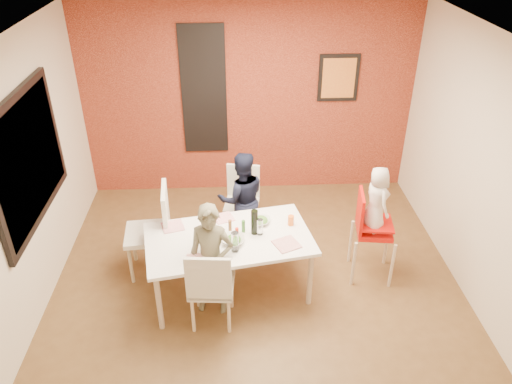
{
  "coord_description": "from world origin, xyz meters",
  "views": [
    {
      "loc": [
        -0.23,
        -4.22,
        3.75
      ],
      "look_at": [
        0.0,
        0.3,
        1.05
      ],
      "focal_mm": 35.0,
      "sensor_mm": 36.0,
      "label": 1
    }
  ],
  "objects_px": {
    "chair_near": "(210,285)",
    "paper_towel_roll": "(210,232)",
    "child_near": "(211,260)",
    "toddler": "(377,200)",
    "dining_table": "(229,242)",
    "child_far": "(242,199)",
    "chair_far": "(242,196)",
    "wine_bottle": "(254,222)",
    "high_chair": "(370,227)",
    "chair_left": "(156,226)"
  },
  "relations": [
    {
      "from": "dining_table",
      "to": "wine_bottle",
      "type": "bearing_deg",
      "value": 13.47
    },
    {
      "from": "high_chair",
      "to": "dining_table",
      "type": "bearing_deg",
      "value": 105.31
    },
    {
      "from": "child_near",
      "to": "toddler",
      "type": "bearing_deg",
      "value": 22.73
    },
    {
      "from": "chair_far",
      "to": "chair_left",
      "type": "height_order",
      "value": "chair_left"
    },
    {
      "from": "chair_left",
      "to": "child_near",
      "type": "bearing_deg",
      "value": 38.48
    },
    {
      "from": "dining_table",
      "to": "chair_left",
      "type": "distance_m",
      "value": 0.91
    },
    {
      "from": "dining_table",
      "to": "wine_bottle",
      "type": "relative_size",
      "value": 6.61
    },
    {
      "from": "high_chair",
      "to": "child_far",
      "type": "relative_size",
      "value": 0.87
    },
    {
      "from": "paper_towel_roll",
      "to": "chair_left",
      "type": "bearing_deg",
      "value": 142.77
    },
    {
      "from": "chair_near",
      "to": "child_near",
      "type": "bearing_deg",
      "value": -86.97
    },
    {
      "from": "chair_near",
      "to": "paper_towel_roll",
      "type": "bearing_deg",
      "value": -85.55
    },
    {
      "from": "chair_near",
      "to": "toddler",
      "type": "distance_m",
      "value": 1.94
    },
    {
      "from": "child_near",
      "to": "paper_towel_roll",
      "type": "distance_m",
      "value": 0.29
    },
    {
      "from": "chair_near",
      "to": "child_near",
      "type": "height_order",
      "value": "child_near"
    },
    {
      "from": "dining_table",
      "to": "paper_towel_roll",
      "type": "bearing_deg",
      "value": -158.69
    },
    {
      "from": "dining_table",
      "to": "child_near",
      "type": "height_order",
      "value": "child_near"
    },
    {
      "from": "dining_table",
      "to": "toddler",
      "type": "relative_size",
      "value": 2.47
    },
    {
      "from": "chair_far",
      "to": "paper_towel_roll",
      "type": "xyz_separation_m",
      "value": [
        -0.35,
        -1.23,
        0.34
      ]
    },
    {
      "from": "dining_table",
      "to": "chair_far",
      "type": "height_order",
      "value": "chair_far"
    },
    {
      "from": "chair_near",
      "to": "chair_left",
      "type": "distance_m",
      "value": 1.12
    },
    {
      "from": "dining_table",
      "to": "chair_near",
      "type": "relative_size",
      "value": 1.97
    },
    {
      "from": "toddler",
      "to": "wine_bottle",
      "type": "bearing_deg",
      "value": 81.17
    },
    {
      "from": "child_far",
      "to": "dining_table",
      "type": "bearing_deg",
      "value": 71.67
    },
    {
      "from": "dining_table",
      "to": "child_far",
      "type": "xyz_separation_m",
      "value": [
        0.16,
        0.92,
        -0.04
      ]
    },
    {
      "from": "dining_table",
      "to": "high_chair",
      "type": "distance_m",
      "value": 1.55
    },
    {
      "from": "chair_far",
      "to": "wine_bottle",
      "type": "distance_m",
      "value": 1.15
    },
    {
      "from": "toddler",
      "to": "high_chair",
      "type": "bearing_deg",
      "value": 62.43
    },
    {
      "from": "chair_far",
      "to": "child_near",
      "type": "distance_m",
      "value": 1.47
    },
    {
      "from": "chair_near",
      "to": "wine_bottle",
      "type": "xyz_separation_m",
      "value": [
        0.45,
        0.57,
        0.33
      ]
    },
    {
      "from": "chair_near",
      "to": "chair_left",
      "type": "height_order",
      "value": "chair_left"
    },
    {
      "from": "chair_near",
      "to": "wine_bottle",
      "type": "bearing_deg",
      "value": -123.64
    },
    {
      "from": "paper_towel_roll",
      "to": "child_far",
      "type": "bearing_deg",
      "value": 71.04
    },
    {
      "from": "chair_near",
      "to": "high_chair",
      "type": "xyz_separation_m",
      "value": [
        1.72,
        0.72,
        0.12
      ]
    },
    {
      "from": "chair_far",
      "to": "wine_bottle",
      "type": "xyz_separation_m",
      "value": [
        0.1,
        -1.09,
        0.35
      ]
    },
    {
      "from": "chair_left",
      "to": "child_far",
      "type": "xyz_separation_m",
      "value": [
        0.97,
        0.51,
        0.01
      ]
    },
    {
      "from": "chair_left",
      "to": "high_chair",
      "type": "bearing_deg",
      "value": 80.25
    },
    {
      "from": "high_chair",
      "to": "child_near",
      "type": "distance_m",
      "value": 1.78
    },
    {
      "from": "chair_far",
      "to": "high_chair",
      "type": "distance_m",
      "value": 1.67
    },
    {
      "from": "high_chair",
      "to": "wine_bottle",
      "type": "relative_size",
      "value": 3.8
    },
    {
      "from": "chair_far",
      "to": "toddler",
      "type": "bearing_deg",
      "value": -25.25
    },
    {
      "from": "chair_far",
      "to": "child_far",
      "type": "distance_m",
      "value": 0.26
    },
    {
      "from": "child_far",
      "to": "wine_bottle",
      "type": "height_order",
      "value": "child_far"
    },
    {
      "from": "child_near",
      "to": "wine_bottle",
      "type": "relative_size",
      "value": 4.5
    },
    {
      "from": "chair_near",
      "to": "high_chair",
      "type": "distance_m",
      "value": 1.86
    },
    {
      "from": "dining_table",
      "to": "child_near",
      "type": "xyz_separation_m",
      "value": [
        -0.17,
        -0.27,
        -0.02
      ]
    },
    {
      "from": "toddler",
      "to": "paper_towel_roll",
      "type": "height_order",
      "value": "toddler"
    },
    {
      "from": "chair_far",
      "to": "dining_table",
      "type": "bearing_deg",
      "value": -89.25
    },
    {
      "from": "child_far",
      "to": "toddler",
      "type": "bearing_deg",
      "value": 144.47
    },
    {
      "from": "toddler",
      "to": "paper_towel_roll",
      "type": "distance_m",
      "value": 1.77
    },
    {
      "from": "chair_far",
      "to": "chair_left",
      "type": "bearing_deg",
      "value": -133.54
    }
  ]
}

